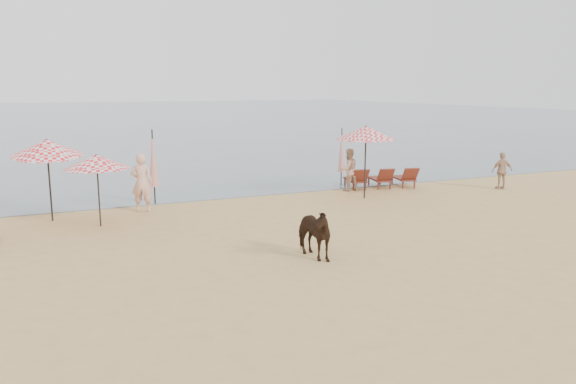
% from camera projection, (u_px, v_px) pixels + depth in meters
% --- Properties ---
extents(ground, '(120.00, 120.00, 0.00)m').
position_uv_depth(ground, '(384.00, 283.00, 11.88)').
color(ground, tan).
rests_on(ground, ground).
extents(sea, '(160.00, 140.00, 0.06)m').
position_uv_depth(sea, '(84.00, 114.00, 83.70)').
color(sea, '#51606B').
rests_on(sea, ground).
extents(lounger_cluster_right, '(3.00, 2.17, 0.60)m').
position_uv_depth(lounger_cluster_right, '(381.00, 178.00, 22.96)').
color(lounger_cluster_right, maroon).
rests_on(lounger_cluster_right, ground).
extents(umbrella_open_left_a, '(1.89, 1.89, 2.15)m').
position_uv_depth(umbrella_open_left_a, '(97.00, 162.00, 16.34)').
color(umbrella_open_left_a, black).
rests_on(umbrella_open_left_a, ground).
extents(umbrella_open_left_b, '(2.06, 2.10, 2.63)m').
position_uv_depth(umbrella_open_left_b, '(47.00, 148.00, 16.97)').
color(umbrella_open_left_b, black).
rests_on(umbrella_open_left_b, ground).
extents(umbrella_open_right, '(2.22, 2.22, 2.70)m').
position_uv_depth(umbrella_open_right, '(366.00, 133.00, 20.45)').
color(umbrella_open_right, black).
rests_on(umbrella_open_right, ground).
extents(umbrella_closed_left, '(0.32, 0.32, 2.64)m').
position_uv_depth(umbrella_closed_left, '(153.00, 159.00, 19.50)').
color(umbrella_closed_left, black).
rests_on(umbrella_closed_left, ground).
extents(umbrella_closed_right, '(0.29, 0.29, 2.41)m').
position_uv_depth(umbrella_closed_right, '(342.00, 150.00, 23.30)').
color(umbrella_closed_right, black).
rests_on(umbrella_closed_right, ground).
extents(cow, '(0.87, 1.59, 1.28)m').
position_uv_depth(cow, '(311.00, 232.00, 13.50)').
color(cow, black).
rests_on(cow, ground).
extents(beachgoer_left, '(0.84, 0.70, 1.96)m').
position_uv_depth(beachgoer_left, '(142.00, 183.00, 18.48)').
color(beachgoer_left, '#DEA38B').
rests_on(beachgoer_left, ground).
extents(beachgoer_right_a, '(0.84, 0.67, 1.69)m').
position_uv_depth(beachgoer_right_a, '(349.00, 170.00, 22.26)').
color(beachgoer_right_a, tan).
rests_on(beachgoer_right_a, ground).
extents(beachgoer_right_b, '(0.94, 0.58, 1.50)m').
position_uv_depth(beachgoer_right_b, '(502.00, 171.00, 22.63)').
color(beachgoer_right_b, tan).
rests_on(beachgoer_right_b, ground).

